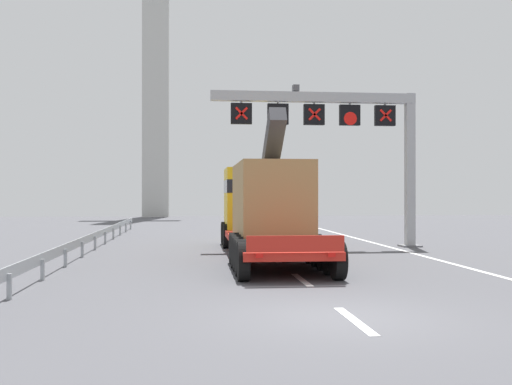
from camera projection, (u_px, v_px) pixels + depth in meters
ground at (337, 317)px, 12.03m from camera, size 112.00×112.00×0.00m
lane_markings at (266, 252)px, 25.54m from camera, size 0.20×41.72×0.01m
edge_line_right at (416, 254)px, 24.62m from camera, size 0.20×63.00×0.01m
overhead_lane_gantry at (342, 124)px, 27.88m from camera, size 9.70×0.90×7.40m
heavy_haul_truck_red at (263, 205)px, 24.45m from camera, size 3.09×14.08×5.30m
guardrail_left at (94, 237)px, 26.51m from camera, size 0.13×34.63×0.76m
bridge_pylon_distant at (156, 21)px, 65.63m from camera, size 9.00×2.00×41.47m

